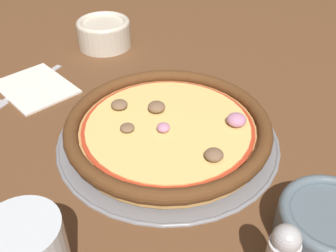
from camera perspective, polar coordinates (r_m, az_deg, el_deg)
name	(u,v)px	position (r m, az deg, el deg)	size (l,w,h in m)	color
ground_plane	(168,139)	(0.65, 0.00, -1.84)	(3.00, 3.00, 0.00)	brown
pizza_tray	(168,137)	(0.64, 0.00, -1.61)	(0.36, 0.36, 0.01)	gray
pizza	(168,127)	(0.63, 0.03, -0.15)	(0.33, 0.33, 0.04)	tan
bowl_near	(329,226)	(0.52, 22.39, -13.26)	(0.13, 0.13, 0.06)	slate
bowl_far	(104,32)	(0.93, -9.28, 13.29)	(0.12, 0.12, 0.06)	beige
napkin	(35,86)	(0.81, -18.73, 5.46)	(0.18, 0.17, 0.01)	white
fork	(21,90)	(0.81, -20.55, 4.90)	(0.03, 0.20, 0.00)	#B7B7BC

